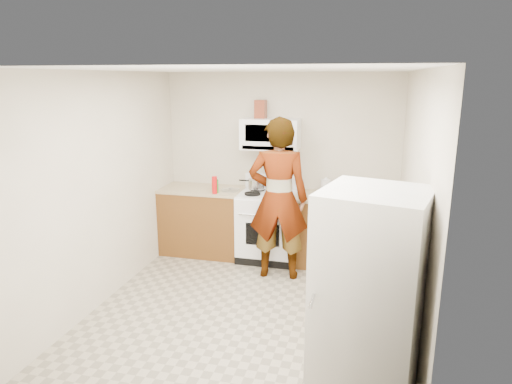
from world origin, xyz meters
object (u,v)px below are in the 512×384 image
(gas_range, at_px, (268,224))
(saucepan, at_px, (257,184))
(microwave, at_px, (271,134))
(person, at_px, (278,199))
(fridge, at_px, (369,306))
(kettle, at_px, (326,186))

(gas_range, height_order, saucepan, gas_range)
(microwave, relative_size, saucepan, 3.30)
(person, height_order, saucepan, person)
(gas_range, height_order, microwave, microwave)
(fridge, bearing_deg, gas_range, 130.46)
(microwave, bearing_deg, fridge, -64.80)
(kettle, relative_size, saucepan, 0.71)
(microwave, xyz_separation_m, fridge, (1.34, -2.84, -0.85))
(gas_range, distance_m, person, 0.77)
(microwave, height_order, kettle, microwave)
(person, xyz_separation_m, saucepan, (-0.42, 0.63, 0.02))
(microwave, relative_size, fridge, 0.45)
(person, bearing_deg, gas_range, -71.72)
(gas_range, bearing_deg, kettle, 17.20)
(person, bearing_deg, microwave, -76.08)
(kettle, bearing_deg, gas_range, -177.80)
(saucepan, bearing_deg, kettle, 8.22)
(fridge, bearing_deg, kettle, 115.66)
(person, relative_size, kettle, 12.18)
(microwave, bearing_deg, gas_range, -90.00)
(gas_range, xyz_separation_m, microwave, (0.00, 0.13, 1.21))
(gas_range, xyz_separation_m, person, (0.24, -0.53, 0.51))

